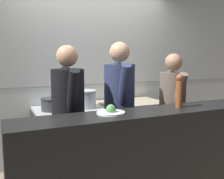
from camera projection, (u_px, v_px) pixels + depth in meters
The scene contains 12 objects.
wall_back_tiled at pixel (92, 74), 3.95m from camera, with size 8.00×0.06×2.60m.
oven_range at pixel (71, 141), 3.51m from camera, with size 0.91×0.71×0.88m.
prep_counter at pixel (131, 132), 3.89m from camera, with size 0.90×0.65×0.91m.
pass_counter at pixel (148, 162), 2.61m from camera, with size 2.65×0.45×1.04m.
stock_pot at pixel (53, 104), 3.32m from camera, with size 0.31×0.31×0.16m.
sauce_pot at pixel (84, 98), 3.50m from camera, with size 0.34×0.34×0.23m.
mixing_bowl_steel at pixel (125, 99), 3.83m from camera, with size 0.23×0.23×0.07m.
plated_dish_main at pixel (111, 111), 2.42m from camera, with size 0.27×0.27×0.09m.
pepper_mill at pixel (179, 90), 2.69m from camera, with size 0.07×0.07×0.35m.
chef_head_cook at pixel (68, 117), 2.75m from camera, with size 0.36×0.74×1.68m.
chef_sous at pixel (119, 109), 3.03m from camera, with size 0.42×0.76×1.73m.
chef_line at pixel (172, 110), 3.30m from camera, with size 0.40×0.70×1.60m.
Camera 1 is at (-1.36, -2.39, 1.58)m, focal length 42.00 mm.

